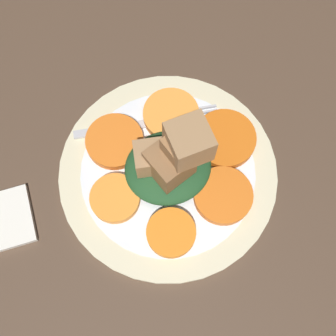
# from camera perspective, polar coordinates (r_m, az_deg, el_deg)

# --- Properties ---
(table_slab) EXTENTS (1.20, 1.20, 0.02)m
(table_slab) POSITION_cam_1_polar(r_m,az_deg,el_deg) (0.56, 0.00, -1.05)
(table_slab) COLOR #4C3828
(table_slab) RESTS_ON ground
(plate) EXTENTS (0.28, 0.28, 0.01)m
(plate) POSITION_cam_1_polar(r_m,az_deg,el_deg) (0.55, 0.00, -0.55)
(plate) COLOR beige
(plate) RESTS_ON table_slab
(carrot_slice_0) EXTENTS (0.08, 0.08, 0.01)m
(carrot_slice_0) POSITION_cam_1_polar(r_m,az_deg,el_deg) (0.56, -7.23, 3.59)
(carrot_slice_0) COLOR orange
(carrot_slice_0) RESTS_ON plate
(carrot_slice_1) EXTENTS (0.06, 0.06, 0.01)m
(carrot_slice_1) POSITION_cam_1_polar(r_m,az_deg,el_deg) (0.53, -7.18, -4.09)
(carrot_slice_1) COLOR orange
(carrot_slice_1) RESTS_ON plate
(carrot_slice_2) EXTENTS (0.06, 0.06, 0.01)m
(carrot_slice_2) POSITION_cam_1_polar(r_m,az_deg,el_deg) (0.52, 0.42, -8.76)
(carrot_slice_2) COLOR orange
(carrot_slice_2) RESTS_ON plate
(carrot_slice_3) EXTENTS (0.07, 0.07, 0.01)m
(carrot_slice_3) POSITION_cam_1_polar(r_m,az_deg,el_deg) (0.53, 7.47, -3.72)
(carrot_slice_3) COLOR orange
(carrot_slice_3) RESTS_ON plate
(carrot_slice_4) EXTENTS (0.08, 0.08, 0.01)m
(carrot_slice_4) POSITION_cam_1_polar(r_m,az_deg,el_deg) (0.56, 7.71, 3.94)
(carrot_slice_4) COLOR orange
(carrot_slice_4) RESTS_ON plate
(carrot_slice_5) EXTENTS (0.08, 0.08, 0.01)m
(carrot_slice_5) POSITION_cam_1_polar(r_m,az_deg,el_deg) (0.57, 0.41, 7.23)
(carrot_slice_5) COLOR orange
(carrot_slice_5) RESTS_ON plate
(center_pile) EXTENTS (0.11, 0.10, 0.12)m
(center_pile) POSITION_cam_1_polar(r_m,az_deg,el_deg) (0.51, 0.38, 1.04)
(center_pile) COLOR #1E4723
(center_pile) RESTS_ON plate
(fork) EXTENTS (0.20, 0.04, 0.00)m
(fork) POSITION_cam_1_polar(r_m,az_deg,el_deg) (0.57, -2.44, 6.11)
(fork) COLOR #B2B2B7
(fork) RESTS_ON plate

